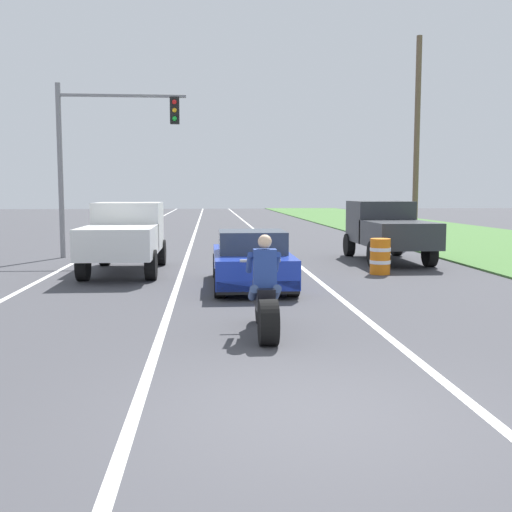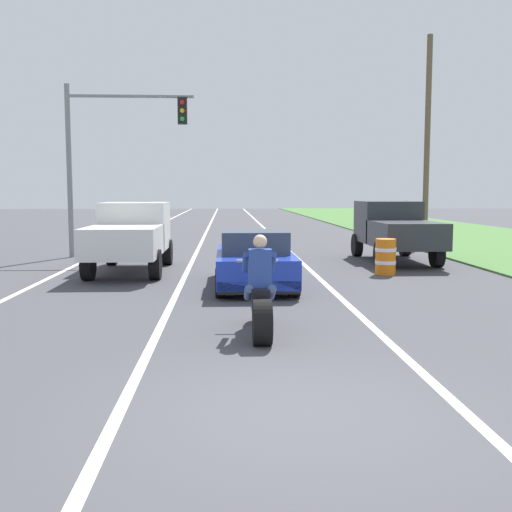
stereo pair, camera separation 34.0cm
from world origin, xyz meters
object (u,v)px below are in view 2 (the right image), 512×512
Objects in this scene: motorcycle_with_rider at (260,299)px; traffic_light_mast_near at (108,143)px; pickup_truck_right_shoulder_dark_grey at (395,228)px; construction_barrel_nearest at (386,257)px; sports_car_blue at (254,261)px; pickup_truck_left_lane_white at (131,234)px.

traffic_light_mast_near is at bearing 110.74° from motorcycle_with_rider.
motorcycle_with_rider is at bearing -69.26° from traffic_light_mast_near.
pickup_truck_right_shoulder_dark_grey reaches higher than construction_barrel_nearest.
traffic_light_mast_near reaches higher than pickup_truck_right_shoulder_dark_grey.
sports_car_blue is at bearing 88.32° from motorcycle_with_rider.
construction_barrel_nearest is (8.52, -5.13, -3.48)m from traffic_light_mast_near.
pickup_truck_right_shoulder_dark_grey reaches higher than motorcycle_with_rider.
pickup_truck_left_lane_white is 4.80× the size of construction_barrel_nearest.
sports_car_blue is (0.15, 5.13, 0.04)m from motorcycle_with_rider.
construction_barrel_nearest is at bearing 27.50° from sports_car_blue.
pickup_truck_right_shoulder_dark_grey is at bearing -11.32° from traffic_light_mast_near.
construction_barrel_nearest is (-1.14, -3.20, -0.60)m from pickup_truck_right_shoulder_dark_grey.
motorcycle_with_rider is 0.37× the size of traffic_light_mast_near.
sports_car_blue is 4.49m from pickup_truck_left_lane_white.
motorcycle_with_rider is 0.46× the size of pickup_truck_left_lane_white.
traffic_light_mast_near reaches higher than construction_barrel_nearest.
pickup_truck_left_lane_white is 1.00× the size of pickup_truck_right_shoulder_dark_grey.
sports_car_blue is at bearing -152.50° from construction_barrel_nearest.
pickup_truck_left_lane_white is 8.59m from pickup_truck_right_shoulder_dark_grey.
pickup_truck_left_lane_white reaches higher than construction_barrel_nearest.
motorcycle_with_rider is 11.45m from pickup_truck_right_shoulder_dark_grey.
pickup_truck_left_lane_white is at bearing 139.67° from sports_car_blue.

